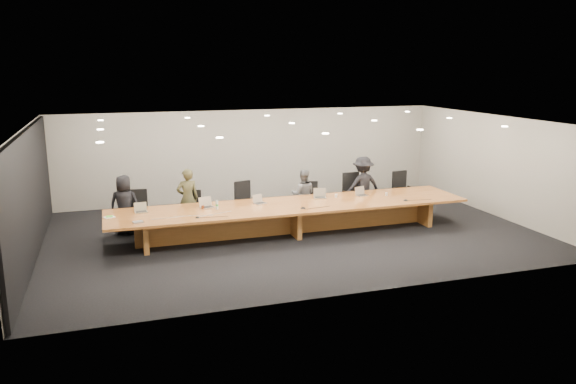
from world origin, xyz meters
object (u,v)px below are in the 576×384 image
object	(u,v)px
paper_cup_near	(336,196)
av_box	(138,222)
laptop_a	(141,208)
chair_far_left	(138,211)
chair_left	(193,209)
mic_left	(197,217)
chair_mid_right	(310,200)
water_bottle	(217,205)
person_a	(125,205)
laptop_b	(207,202)
chair_mid_left	(247,202)
conference_table	(292,213)
chair_right	(354,194)
person_c	(303,194)
mic_right	(406,200)
person_d	(363,185)
amber_mug	(203,207)
laptop_e	(362,191)
person_b	(188,199)
laptop_d	(320,193)
laptop_c	(260,199)
chair_far_right	(403,190)
paper_cup_far	(386,194)
mic_center	(303,208)

from	to	relation	value
paper_cup_near	av_box	xyz separation A→B (m)	(-5.10, -0.91, -0.03)
laptop_a	chair_far_left	bearing A→B (deg)	87.06
chair_left	laptop_a	world-z (taller)	chair_left
paper_cup_near	mic_left	xyz separation A→B (m)	(-3.78, -0.90, -0.03)
chair_mid_right	water_bottle	bearing A→B (deg)	-140.33
person_a	laptop_b	world-z (taller)	person_a
chair_mid_left	conference_table	bearing A→B (deg)	-73.30
chair_mid_right	chair_right	world-z (taller)	chair_right
paper_cup_near	av_box	bearing A→B (deg)	-169.91
person_c	mic_right	world-z (taller)	person_c
chair_mid_right	mic_right	distance (m)	2.65
chair_mid_left	water_bottle	xyz separation A→B (m)	(-1.03, -1.21, 0.29)
mic_right	mic_left	bearing A→B (deg)	-179.85
chair_mid_left	person_d	distance (m)	3.35
chair_far_left	amber_mug	distance (m)	1.85
person_c	av_box	distance (m)	4.83
mic_right	laptop_e	bearing A→B (deg)	134.30
conference_table	laptop_e	world-z (taller)	laptop_e
laptop_e	person_d	bearing A→B (deg)	49.89
laptop_a	conference_table	bearing A→B (deg)	-9.99
chair_right	water_bottle	distance (m)	4.27
person_b	laptop_d	bearing A→B (deg)	160.62
chair_left	mic_left	bearing A→B (deg)	-78.89
person_b	water_bottle	bearing A→B (deg)	109.37
laptop_d	amber_mug	bearing A→B (deg)	-159.49
person_b	av_box	bearing A→B (deg)	48.82
person_a	av_box	distance (m)	1.81
chair_mid_left	paper_cup_near	world-z (taller)	chair_mid_left
mic_left	person_d	bearing A→B (deg)	19.28
chair_mid_left	person_b	size ratio (longest dim) A/B	0.72
water_bottle	amber_mug	world-z (taller)	water_bottle
av_box	mic_left	world-z (taller)	av_box
laptop_b	laptop_c	size ratio (longest dim) A/B	1.14
chair_far_right	paper_cup_far	world-z (taller)	chair_far_right
water_bottle	mic_left	size ratio (longest dim) A/B	1.91
conference_table	paper_cup_near	size ratio (longest dim) A/B	102.53
water_bottle	paper_cup_far	distance (m)	4.56
person_d	paper_cup_near	distance (m)	1.42
chair_far_left	water_bottle	size ratio (longest dim) A/B	5.18
mic_center	chair_far_left	bearing A→B (deg)	154.75
paper_cup_near	laptop_a	bearing A→B (deg)	-179.93
conference_table	water_bottle	world-z (taller)	water_bottle
chair_mid_left	laptop_d	world-z (taller)	chair_mid_left
chair_mid_right	chair_far_right	bearing A→B (deg)	17.69
chair_mid_right	laptop_b	xyz separation A→B (m)	(-3.01, -0.94, 0.37)
amber_mug	conference_table	bearing A→B (deg)	-5.28
person_b	mic_right	xyz separation A→B (m)	(5.30, -1.81, -0.02)
laptop_d	mic_left	size ratio (longest dim) A/B	2.95
chair_left	chair_far_right	bearing A→B (deg)	15.99
conference_table	laptop_d	world-z (taller)	laptop_d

